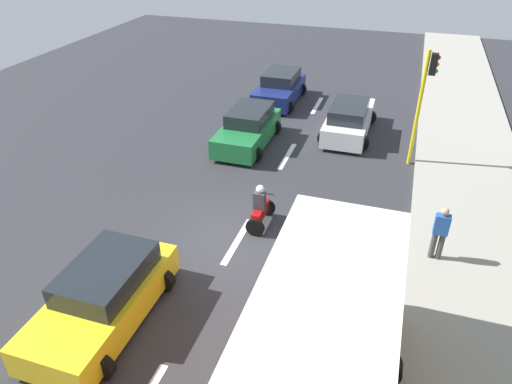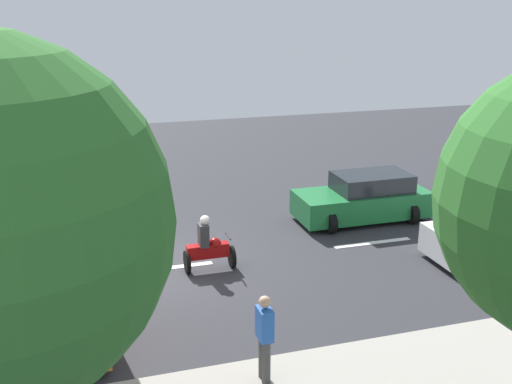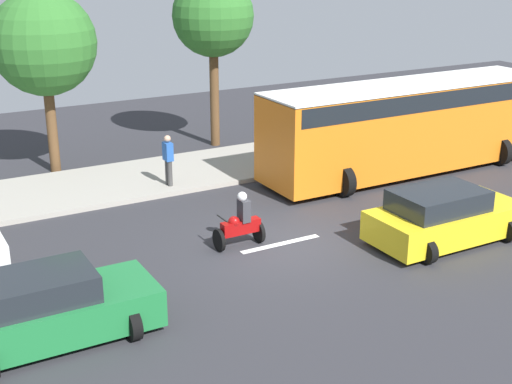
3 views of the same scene
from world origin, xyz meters
TOP-DOWN VIEW (x-y plane):
  - ground_plane at (0.00, 0.00)m, footprint 40.00×60.00m
  - sidewalk at (7.00, 0.00)m, footprint 4.00×60.00m
  - lane_stripe_north at (0.00, -6.00)m, footprint 0.20×2.40m
  - lane_stripe_mid at (0.00, 0.00)m, footprint 0.20×2.40m
  - lane_stripe_south at (0.00, 6.00)m, footprint 0.20×2.40m
  - car_green at (-1.91, 6.63)m, footprint 2.20×4.22m
  - car_yellow_cab at (-2.00, -3.95)m, footprint 2.35×4.34m
  - city_bus at (3.44, -7.30)m, footprint 3.20×11.00m
  - motorcycle at (0.42, 1.01)m, footprint 0.60×1.30m
  - pedestrian_near_signal at (8.07, -8.60)m, footprint 0.40×0.24m
  - pedestrian_by_tree at (5.71, 0.85)m, footprint 0.40×0.24m
  - street_tree_south at (9.53, 3.62)m, footprint 3.56×3.56m
  - street_tree_north at (9.91, -2.92)m, footprint 3.14×3.14m

SIDE VIEW (x-z plane):
  - ground_plane at x=0.00m, z-range -0.10..0.00m
  - lane_stripe_north at x=0.00m, z-range 0.00..0.01m
  - lane_stripe_mid at x=0.00m, z-range 0.00..0.01m
  - lane_stripe_south at x=0.00m, z-range 0.00..0.01m
  - sidewalk at x=7.00m, z-range 0.00..0.15m
  - motorcycle at x=0.42m, z-range -0.12..1.41m
  - car_green at x=-1.91m, z-range -0.05..1.47m
  - car_yellow_cab at x=-2.00m, z-range -0.05..1.47m
  - pedestrian_near_signal at x=8.07m, z-range 0.21..1.90m
  - pedestrian_by_tree at x=5.71m, z-range 0.21..1.90m
  - city_bus at x=3.44m, z-range 0.27..3.43m
  - street_tree_south at x=9.53m, z-range 1.35..7.66m
  - street_tree_north at x=9.91m, z-range 1.72..8.39m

